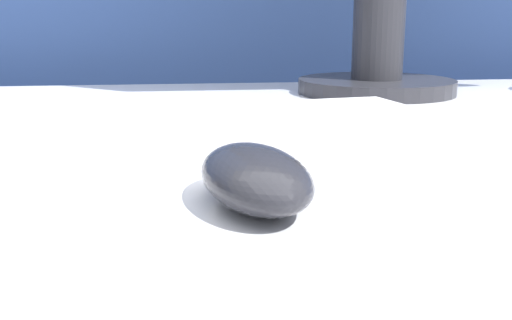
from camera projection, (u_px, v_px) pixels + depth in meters
name	position (u px, v px, depth m)	size (l,w,h in m)	color
partition_panel	(183.00, 76.00, 1.08)	(5.00, 0.03, 1.45)	navy
computer_mouse_near	(263.00, 177.00, 0.34)	(0.08, 0.12, 0.03)	#232328
keyboard	(228.00, 127.00, 0.52)	(0.40, 0.19, 0.02)	silver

